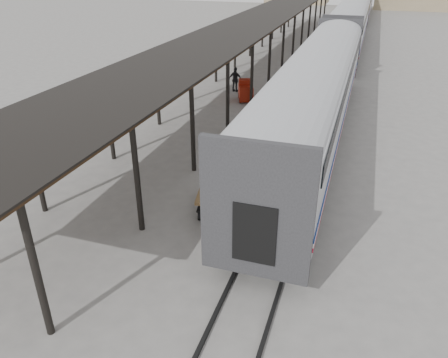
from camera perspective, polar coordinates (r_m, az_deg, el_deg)
ground at (r=16.83m, az=-3.41°, el=-3.73°), size 160.00×160.00×0.00m
train at (r=47.61m, az=16.12°, el=19.04°), size 3.45×76.01×4.01m
canopy at (r=38.70m, az=5.05°, el=20.22°), size 4.90×64.30×4.15m
rails at (r=48.22m, az=15.73°, el=15.99°), size 1.54×150.00×0.12m
baggage_cart at (r=16.49m, az=-1.01°, el=-1.78°), size 1.70×2.60×0.86m
suitcase_stack at (r=16.63m, az=-1.26°, el=-0.04°), size 1.34×1.32×0.44m
luggage_tug at (r=29.47m, az=2.84°, el=11.36°), size 1.37×1.72×1.33m
porter at (r=15.40m, az=-0.95°, el=0.27°), size 0.61×0.70×1.61m
pedestrian at (r=31.43m, az=1.51°, el=12.86°), size 1.07×0.59×1.72m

